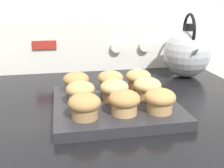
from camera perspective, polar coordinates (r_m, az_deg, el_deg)
The scene contains 12 objects.
control_panel at distance 1.01m, azimuth -3.42°, elevation 7.81°, with size 0.77×0.07×0.17m.
muffin_pan at distance 0.66m, azimuth 0.51°, elevation -4.31°, with size 0.28×0.28×0.02m.
muffin_r0_c0 at distance 0.56m, azimuth -5.61°, elevation -4.39°, with size 0.07×0.07×0.05m.
muffin_r0_c1 at distance 0.58m, azimuth 2.07°, elevation -3.68°, with size 0.07×0.07×0.05m.
muffin_r0_c2 at distance 0.59m, azimuth 9.72°, elevation -3.24°, with size 0.07×0.07×0.05m.
muffin_r1_c0 at distance 0.64m, azimuth -6.43°, elevation -1.60°, with size 0.07×0.07×0.05m.
muffin_r1_c1 at distance 0.65m, azimuth 0.51°, elevation -1.22°, with size 0.07×0.07×0.05m.
muffin_r1_c2 at distance 0.67m, azimuth 7.16°, elevation -0.75°, with size 0.07×0.07×0.05m.
muffin_r2_c0 at distance 0.71m, azimuth -7.30°, elevation 0.45°, with size 0.07×0.07×0.05m.
muffin_r2_c1 at distance 0.72m, azimuth -0.66°, elevation 0.76°, with size 0.07×0.07×0.05m.
muffin_r2_c2 at distance 0.74m, azimuth 5.38°, elevation 1.11°, with size 0.07×0.07×0.05m.
tea_kettle at distance 0.94m, azimuth 15.05°, elevation 6.11°, with size 0.15×0.19×0.21m.
Camera 1 is at (-0.13, -0.31, 1.15)m, focal length 45.00 mm.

